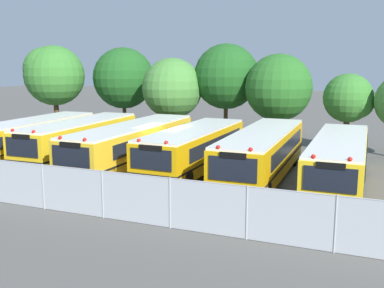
# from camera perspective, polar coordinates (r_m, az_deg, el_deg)

# --- Properties ---
(ground_plane) EXTENTS (160.00, 160.00, 0.00)m
(ground_plane) POSITION_cam_1_polar(r_m,az_deg,el_deg) (25.05, -3.72, -3.33)
(ground_plane) COLOR #595651
(school_bus_0) EXTENTS (2.84, 11.27, 2.52)m
(school_bus_0) POSITION_cam_1_polar(r_m,az_deg,el_deg) (29.86, -20.23, 0.86)
(school_bus_0) COLOR yellow
(school_bus_0) RESTS_ON ground_plane
(school_bus_1) EXTENTS (2.66, 10.08, 2.62)m
(school_bus_1) POSITION_cam_1_polar(r_m,az_deg,el_deg) (27.83, -14.30, 0.64)
(school_bus_1) COLOR yellow
(school_bus_1) RESTS_ON ground_plane
(school_bus_2) EXTENTS (2.62, 11.48, 2.60)m
(school_bus_2) POSITION_cam_1_polar(r_m,az_deg,el_deg) (25.60, -7.62, 0.04)
(school_bus_2) COLOR yellow
(school_bus_2) RESTS_ON ground_plane
(school_bus_3) EXTENTS (2.79, 10.04, 2.56)m
(school_bus_3) POSITION_cam_1_polar(r_m,az_deg,el_deg) (24.19, 0.24, -0.53)
(school_bus_3) COLOR #EAA80C
(school_bus_3) RESTS_ON ground_plane
(school_bus_4) EXTENTS (2.63, 11.23, 2.65)m
(school_bus_4) POSITION_cam_1_polar(r_m,az_deg,el_deg) (23.03, 9.07, -1.09)
(school_bus_4) COLOR #EAA80C
(school_bus_4) RESTS_ON ground_plane
(school_bus_5) EXTENTS (2.48, 10.73, 2.55)m
(school_bus_5) POSITION_cam_1_polar(r_m,az_deg,el_deg) (22.34, 18.40, -1.98)
(school_bus_5) COLOR yellow
(school_bus_5) RESTS_ON ground_plane
(tree_0) EXTENTS (4.97, 4.97, 7.42)m
(tree_0) POSITION_cam_1_polar(r_m,az_deg,el_deg) (39.03, -17.56, 8.60)
(tree_0) COLOR #4C3823
(tree_0) RESTS_ON ground_plane
(tree_1) EXTENTS (5.13, 5.13, 7.27)m
(tree_1) POSITION_cam_1_polar(r_m,az_deg,el_deg) (38.26, -8.93, 8.40)
(tree_1) COLOR #4C3823
(tree_1) RESTS_ON ground_plane
(tree_2) EXTENTS (4.59, 4.59, 6.36)m
(tree_2) POSITION_cam_1_polar(r_m,az_deg,el_deg) (33.92, -2.79, 7.26)
(tree_2) COLOR #4C3823
(tree_2) RESTS_ON ground_plane
(tree_3) EXTENTS (4.93, 4.93, 7.42)m
(tree_3) POSITION_cam_1_polar(r_m,az_deg,el_deg) (34.12, 4.32, 8.63)
(tree_3) COLOR #4C3823
(tree_3) RESTS_ON ground_plane
(tree_4) EXTENTS (4.73, 4.73, 6.61)m
(tree_4) POSITION_cam_1_polar(r_m,az_deg,el_deg) (32.07, 11.13, 7.21)
(tree_4) COLOR #4C3823
(tree_4) RESTS_ON ground_plane
(tree_5) EXTENTS (3.30, 3.26, 5.29)m
(tree_5) POSITION_cam_1_polar(r_m,az_deg,el_deg) (31.25, 19.66, 5.45)
(tree_5) COLOR #4C3823
(tree_5) RESTS_ON ground_plane
(chainlink_fence) EXTENTS (25.70, 0.07, 1.90)m
(chainlink_fence) POSITION_cam_1_polar(r_m,az_deg,el_deg) (18.22, -15.20, -5.68)
(chainlink_fence) COLOR #9EA0A3
(chainlink_fence) RESTS_ON ground_plane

